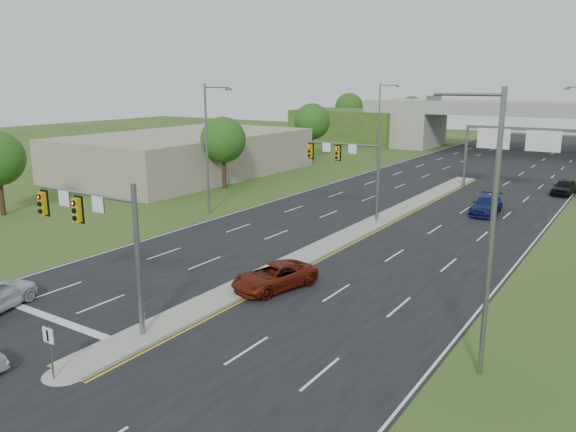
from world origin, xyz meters
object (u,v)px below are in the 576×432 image
at_px(keep_right_sign, 50,345).
at_px(sign_gantry, 521,141).
at_px(overpass, 521,131).
at_px(car_far_b, 486,205).
at_px(car_far_c, 564,187).
at_px(car_far_a, 274,276).
at_px(signal_mast_near, 100,229).
at_px(signal_mast_far, 353,163).

distance_m(keep_right_sign, sign_gantry, 50.04).
xyz_separation_m(keep_right_sign, overpass, (0.00, 84.53, 2.04)).
bearing_deg(car_far_b, car_far_c, 67.32).
height_order(sign_gantry, overpass, overpass).
bearing_deg(car_far_b, car_far_a, -105.76).
bearing_deg(keep_right_sign, overpass, 90.00).
height_order(signal_mast_near, keep_right_sign, signal_mast_near).
bearing_deg(signal_mast_near, keep_right_sign, -63.06).
height_order(signal_mast_near, car_far_a, signal_mast_near).
xyz_separation_m(signal_mast_far, keep_right_sign, (2.26, -29.45, -3.21)).
bearing_deg(car_far_c, signal_mast_near, -100.40).
relative_size(sign_gantry, car_far_a, 2.30).
relative_size(signal_mast_far, car_far_b, 1.33).
bearing_deg(car_far_b, signal_mast_far, -141.58).
relative_size(sign_gantry, car_far_c, 2.57).
bearing_deg(car_far_b, overpass, 93.88).
relative_size(signal_mast_far, overpass, 0.09).
bearing_deg(overpass, keep_right_sign, -90.00).
distance_m(signal_mast_near, car_far_b, 34.55).
relative_size(signal_mast_near, keep_right_sign, 3.18).
xyz_separation_m(signal_mast_far, car_far_b, (8.88, 8.15, -3.94)).
bearing_deg(sign_gantry, overpass, 100.79).
bearing_deg(overpass, car_far_c, -71.99).
height_order(signal_mast_near, car_far_c, signal_mast_near).
bearing_deg(signal_mast_near, car_far_c, 73.99).
relative_size(overpass, car_far_c, 17.75).
relative_size(keep_right_sign, car_far_a, 0.44).
relative_size(signal_mast_far, keep_right_sign, 3.18).
relative_size(sign_gantry, car_far_b, 2.20).
distance_m(signal_mast_far, car_far_a, 17.61).
bearing_deg(overpass, signal_mast_far, -92.35).
distance_m(signal_mast_near, car_far_c, 48.26).
bearing_deg(signal_mast_far, car_far_c, 58.01).
xyz_separation_m(signal_mast_far, car_far_a, (3.76, -16.73, -4.01)).
bearing_deg(car_far_c, keep_right_sign, -96.63).
bearing_deg(car_far_c, sign_gantry, -158.41).
bearing_deg(overpass, car_far_a, -88.80).
bearing_deg(signal_mast_near, car_far_a, 65.54).
distance_m(signal_mast_near, sign_gantry, 45.88).
height_order(keep_right_sign, car_far_a, keep_right_sign).
distance_m(sign_gantry, car_far_a, 37.36).
height_order(signal_mast_far, keep_right_sign, signal_mast_far).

